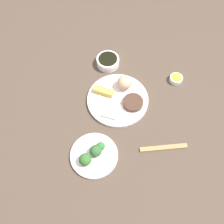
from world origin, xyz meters
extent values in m
cube|color=#4D3C30|center=(0.00, 0.00, 0.01)|extent=(2.20, 2.20, 0.02)
cylinder|color=white|center=(0.02, 0.00, 0.03)|extent=(0.29, 0.29, 0.02)
sphere|color=tan|center=(0.01, -0.08, 0.07)|extent=(0.07, 0.07, 0.07)
cube|color=gold|center=(0.09, -0.01, 0.05)|extent=(0.10, 0.03, 0.03)
cube|color=beige|center=(0.02, 0.07, 0.04)|extent=(0.07, 0.08, 0.01)
cylinder|color=#472D21|center=(-0.06, 0.00, 0.05)|extent=(0.09, 0.09, 0.02)
cylinder|color=white|center=(0.01, 0.30, 0.03)|extent=(0.20, 0.20, 0.01)
sphere|color=#36672B|center=(0.04, 0.34, 0.06)|extent=(0.05, 0.05, 0.05)
sphere|color=#326030|center=(0.01, 0.29, 0.06)|extent=(0.05, 0.05, 0.05)
sphere|color=#347230|center=(0.00, 0.26, 0.05)|extent=(0.04, 0.04, 0.04)
cylinder|color=white|center=(0.14, -0.19, 0.04)|extent=(0.12, 0.12, 0.04)
cylinder|color=black|center=(0.14, -0.19, 0.06)|extent=(0.10, 0.10, 0.00)
cylinder|color=white|center=(-0.21, -0.22, 0.03)|extent=(0.06, 0.06, 0.03)
cylinder|color=yellow|center=(-0.21, -0.22, 0.05)|extent=(0.05, 0.05, 0.00)
cube|color=#AF7C49|center=(-0.25, 0.15, 0.02)|extent=(0.20, 0.11, 0.01)
camera|label=1|loc=(-0.19, 0.62, 1.11)|focal=42.59mm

